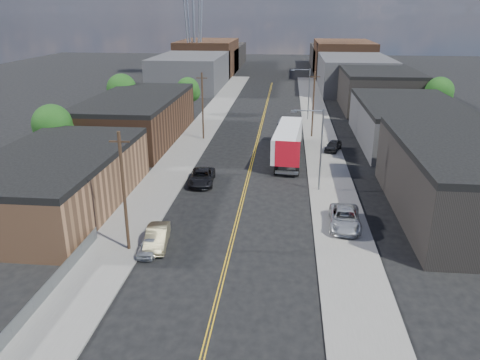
% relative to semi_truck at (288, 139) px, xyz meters
% --- Properties ---
extents(ground, '(260.00, 260.00, 0.00)m').
position_rel_semi_truck_xyz_m(ground, '(-4.50, 22.70, -2.50)').
color(ground, black).
rests_on(ground, ground).
extents(centerline, '(0.32, 120.00, 0.01)m').
position_rel_semi_truck_xyz_m(centerline, '(-4.50, 7.70, -2.50)').
color(centerline, gold).
rests_on(centerline, ground).
extents(sidewalk_left, '(5.00, 140.00, 0.15)m').
position_rel_semi_truck_xyz_m(sidewalk_left, '(-14.00, 7.70, -2.43)').
color(sidewalk_left, slate).
rests_on(sidewalk_left, ground).
extents(sidewalk_right, '(5.00, 140.00, 0.15)m').
position_rel_semi_truck_xyz_m(sidewalk_right, '(5.00, 7.70, -2.43)').
color(sidewalk_right, slate).
rests_on(sidewalk_right, ground).
extents(warehouse_tan, '(12.00, 22.00, 5.60)m').
position_rel_semi_truck_xyz_m(warehouse_tan, '(-22.50, -19.30, 0.30)').
color(warehouse_tan, '#916243').
rests_on(warehouse_tan, ground).
extents(warehouse_brown, '(12.00, 26.00, 6.60)m').
position_rel_semi_truck_xyz_m(warehouse_brown, '(-22.50, 6.70, 0.80)').
color(warehouse_brown, '#452B1B').
rests_on(warehouse_brown, ground).
extents(industrial_right_a, '(14.00, 22.00, 7.10)m').
position_rel_semi_truck_xyz_m(industrial_right_a, '(17.49, -17.30, 1.05)').
color(industrial_right_a, black).
rests_on(industrial_right_a, ground).
extents(industrial_right_b, '(14.00, 24.00, 6.10)m').
position_rel_semi_truck_xyz_m(industrial_right_b, '(17.50, 8.70, 0.55)').
color(industrial_right_b, '#39393B').
rests_on(industrial_right_b, ground).
extents(industrial_right_c, '(14.00, 22.00, 7.60)m').
position_rel_semi_truck_xyz_m(industrial_right_c, '(17.50, 34.70, 1.30)').
color(industrial_right_c, black).
rests_on(industrial_right_c, ground).
extents(skyline_left_a, '(16.00, 30.00, 8.00)m').
position_rel_semi_truck_xyz_m(skyline_left_a, '(-24.50, 57.70, 1.50)').
color(skyline_left_a, '#39393B').
rests_on(skyline_left_a, ground).
extents(skyline_right_a, '(16.00, 30.00, 8.00)m').
position_rel_semi_truck_xyz_m(skyline_right_a, '(15.50, 57.70, 1.50)').
color(skyline_right_a, '#39393B').
rests_on(skyline_right_a, ground).
extents(skyline_left_b, '(16.00, 26.00, 10.00)m').
position_rel_semi_truck_xyz_m(skyline_left_b, '(-24.50, 82.70, 2.50)').
color(skyline_left_b, '#452B1B').
rests_on(skyline_left_b, ground).
extents(skyline_right_b, '(16.00, 26.00, 10.00)m').
position_rel_semi_truck_xyz_m(skyline_right_b, '(15.50, 82.70, 2.50)').
color(skyline_right_b, '#452B1B').
rests_on(skyline_right_b, ground).
extents(skyline_left_c, '(16.00, 40.00, 7.00)m').
position_rel_semi_truck_xyz_m(skyline_left_c, '(-24.50, 102.70, 1.00)').
color(skyline_left_c, black).
rests_on(skyline_left_c, ground).
extents(skyline_right_c, '(16.00, 40.00, 7.00)m').
position_rel_semi_truck_xyz_m(skyline_right_c, '(15.50, 102.70, 1.00)').
color(skyline_right_c, black).
rests_on(skyline_right_c, ground).
extents(streetlight_near, '(3.39, 0.25, 9.00)m').
position_rel_semi_truck_xyz_m(streetlight_near, '(3.10, -12.30, 2.82)').
color(streetlight_near, gray).
rests_on(streetlight_near, ground).
extents(streetlight_far, '(3.39, 0.25, 9.00)m').
position_rel_semi_truck_xyz_m(streetlight_far, '(3.10, 22.70, 2.82)').
color(streetlight_far, gray).
rests_on(streetlight_far, ground).
extents(utility_pole_left_near, '(1.60, 0.26, 10.00)m').
position_rel_semi_truck_xyz_m(utility_pole_left_near, '(-12.70, -27.30, 2.63)').
color(utility_pole_left_near, black).
rests_on(utility_pole_left_near, ground).
extents(utility_pole_left_far, '(1.60, 0.26, 10.00)m').
position_rel_semi_truck_xyz_m(utility_pole_left_far, '(-12.70, 7.70, 2.63)').
color(utility_pole_left_far, black).
rests_on(utility_pole_left_far, ground).
extents(utility_pole_right, '(1.60, 0.26, 10.00)m').
position_rel_semi_truck_xyz_m(utility_pole_right, '(3.70, 10.70, 2.63)').
color(utility_pole_right, black).
rests_on(utility_pole_right, ground).
extents(chainlink_fence, '(0.05, 16.00, 1.22)m').
position_rel_semi_truck_xyz_m(chainlink_fence, '(-16.00, -33.80, -1.85)').
color(chainlink_fence, slate).
rests_on(chainlink_fence, ground).
extents(tree_left_near, '(4.85, 4.76, 7.91)m').
position_rel_semi_truck_xyz_m(tree_left_near, '(-28.44, -7.30, 2.67)').
color(tree_left_near, black).
rests_on(tree_left_near, ground).
extents(tree_left_mid, '(5.10, 5.04, 8.37)m').
position_rel_semi_truck_xyz_m(tree_left_mid, '(-28.44, 17.70, 2.98)').
color(tree_left_mid, black).
rests_on(tree_left_mid, ground).
extents(tree_left_far, '(4.35, 4.20, 6.97)m').
position_rel_semi_truck_xyz_m(tree_left_far, '(-18.44, 24.70, 2.06)').
color(tree_left_far, black).
rests_on(tree_left_far, ground).
extents(tree_right_far, '(4.85, 4.76, 7.91)m').
position_rel_semi_truck_xyz_m(tree_right_far, '(25.56, 22.70, 2.67)').
color(tree_right_far, black).
rests_on(tree_right_far, ground).
extents(semi_truck, '(3.91, 16.96, 4.39)m').
position_rel_semi_truck_xyz_m(semi_truck, '(0.00, 0.00, 0.00)').
color(semi_truck, silver).
rests_on(semi_truck, ground).
extents(car_left_a, '(1.53, 3.75, 1.27)m').
position_rel_semi_truck_xyz_m(car_left_a, '(-10.90, -27.44, -1.87)').
color(car_left_a, silver).
rests_on(car_left_a, ground).
extents(car_left_b, '(2.31, 5.03, 1.60)m').
position_rel_semi_truck_xyz_m(car_left_b, '(-10.58, -26.33, -1.70)').
color(car_left_b, '#79704F').
rests_on(car_left_b, ground).
extents(car_left_c, '(3.00, 5.87, 1.59)m').
position_rel_semi_truck_xyz_m(car_left_c, '(-9.50, -11.30, -1.71)').
color(car_left_c, black).
rests_on(car_left_c, ground).
extents(car_right_lot_a, '(3.02, 5.98, 1.62)m').
position_rel_semi_truck_xyz_m(car_right_lot_a, '(5.29, -21.30, -1.54)').
color(car_right_lot_a, '#BBBDC0').
rests_on(car_right_lot_a, sidewalk_right).
extents(car_right_lot_c, '(2.97, 4.50, 1.42)m').
position_rel_semi_truck_xyz_m(car_right_lot_c, '(6.32, 3.05, -1.64)').
color(car_right_lot_c, black).
rests_on(car_right_lot_c, sidewalk_right).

